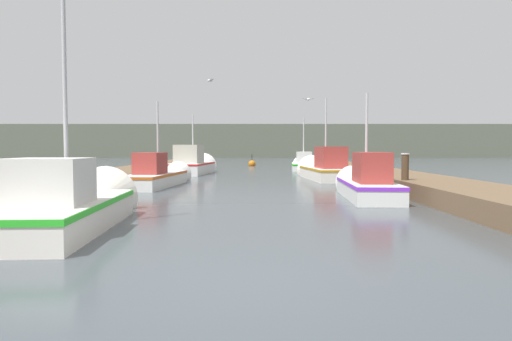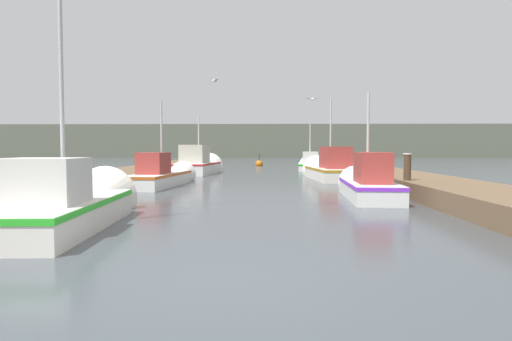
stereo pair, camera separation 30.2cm
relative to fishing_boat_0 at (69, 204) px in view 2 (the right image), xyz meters
The scene contains 17 objects.
ground_plane 5.10m from the fishing_boat_0, 48.58° to the right, with size 200.00×200.00×0.00m.
dock_left 12.45m from the fishing_boat_0, 101.73° to the left, with size 2.50×40.00×0.51m.
dock_right 15.31m from the fishing_boat_0, 52.76° to the left, with size 2.50×40.00×0.51m.
distant_shore_ridge 69.91m from the fishing_boat_0, 87.24° to the left, with size 120.00×16.00×5.22m.
fishing_boat_0 is the anchor object (origin of this frame).
fishing_boat_1 8.68m from the fishing_boat_0, 36.74° to the left, with size 1.56×5.04×3.53m.
fishing_boat_2 9.60m from the fishing_boat_0, 91.80° to the left, with size 1.82×5.99×3.71m.
fishing_boat_3 15.31m from the fishing_boat_0, 63.08° to the left, with size 2.24×6.11×4.46m.
fishing_boat_4 18.04m from the fishing_boat_0, 90.32° to the left, with size 2.31×5.83×3.99m.
fishing_boat_5 23.64m from the fishing_boat_0, 73.15° to the left, with size 1.81×4.62×4.11m.
mooring_piling_0 16.37m from the fishing_boat_0, 60.58° to the left, with size 0.35×0.35×1.01m.
mooring_piling_1 28.12m from the fishing_boat_0, 93.01° to the left, with size 0.29×0.29×1.43m.
mooring_piling_2 9.86m from the fishing_boat_0, 33.24° to the left, with size 0.26×0.26×1.35m.
mooring_piling_3 25.85m from the fishing_boat_0, 92.64° to the left, with size 0.34×0.34×1.02m.
channel_buoy 29.78m from the fishing_boat_0, 83.75° to the left, with size 0.61×0.61×1.11m.
seagull_lead 13.89m from the fishing_boat_0, 63.70° to the left, with size 0.55×0.29×0.12m.
seagull_1 13.92m from the fishing_boat_0, 84.02° to the left, with size 0.40×0.52×0.12m.
Camera 2 is at (0.52, -4.99, 1.51)m, focal length 32.00 mm.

